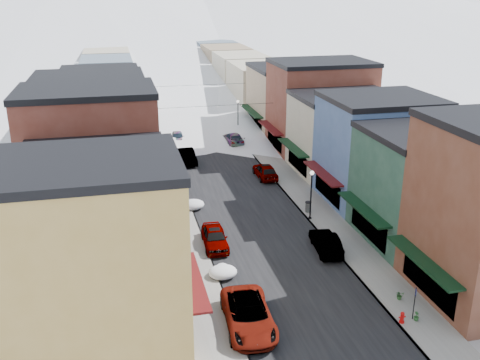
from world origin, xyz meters
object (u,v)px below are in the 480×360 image
car_white_suv (248,315)px  car_green_sedan (326,242)px  fire_hydrant (402,318)px  trash_can (308,207)px  streetlamp_near (311,189)px  car_silver_sedan (215,237)px  car_dark_hatch (187,156)px

car_white_suv → car_green_sedan: car_white_suv is taller
fire_hydrant → trash_can: (0.29, 18.08, 0.16)m
car_green_sedan → fire_hydrant: 10.56m
fire_hydrant → streetlamp_near: (-0.07, 16.58, 2.58)m
car_green_sedan → streetlamp_near: bearing=-92.3°
car_silver_sedan → trash_can: 10.93m
car_dark_hatch → car_silver_sedan: bearing=-94.8°
car_green_sedan → trash_can: (1.26, 7.57, -0.13)m
car_green_sedan → car_dark_hatch: bearing=-66.8°
car_white_suv → fire_hydrant: bearing=-8.2°
car_dark_hatch → streetlamp_near: 21.27m
car_dark_hatch → trash_can: (9.06, -17.77, -0.17)m
car_green_sedan → fire_hydrant: bearing=101.4°
trash_can → car_white_suv: bearing=-121.5°
car_white_suv → car_silver_sedan: bearing=93.6°
car_dark_hatch → car_green_sedan: 26.52m
fire_hydrant → trash_can: bearing=89.1°
car_white_suv → car_dark_hatch: 33.86m
trash_can → streetlamp_near: size_ratio=0.22×
car_silver_sedan → car_green_sedan: car_silver_sedan is taller
car_dark_hatch → trash_can: 19.95m
car_white_suv → car_green_sedan: (8.60, 8.51, -0.08)m
car_dark_hatch → trash_can: car_dark_hatch is taller
car_silver_sedan → car_dark_hatch: (0.80, 22.47, 0.02)m
car_dark_hatch → car_green_sedan: bearing=-75.7°
car_silver_sedan → car_dark_hatch: bearing=90.8°
car_dark_hatch → fire_hydrant: bearing=-79.1°
car_silver_sedan → car_green_sedan: size_ratio=1.00×
car_white_suv → fire_hydrant: size_ratio=8.14×
car_white_suv → fire_hydrant: (9.57, -2.00, -0.37)m
car_silver_sedan → trash_can: bearing=28.3°
car_dark_hatch → car_green_sedan: (7.80, -25.35, -0.04)m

